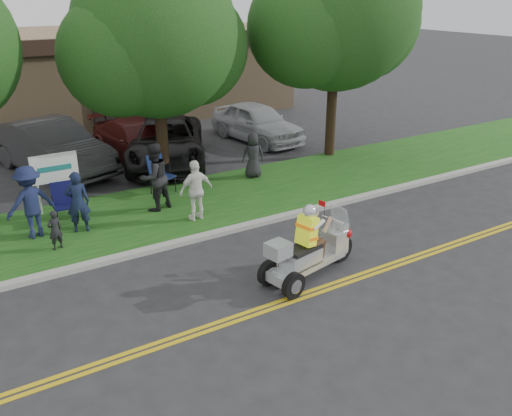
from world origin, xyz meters
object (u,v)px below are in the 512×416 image
trike_scooter (309,252)px  parked_car_left (51,147)px  lawn_chair_b (159,171)px  spectator_adult_right (196,190)px  parked_car_mid (166,142)px  parked_car_right (140,142)px  spectator_adult_mid (154,177)px  parked_car_far_right (257,122)px  spectator_adult_left (78,202)px  lawn_chair_a (63,200)px

trike_scooter → parked_car_left: size_ratio=0.50×
lawn_chair_b → parked_car_left: 4.60m
spectator_adult_right → parked_car_mid: spectator_adult_right is taller
parked_car_mid → parked_car_right: 1.06m
spectator_adult_right → parked_car_left: (-2.31, 6.47, -0.05)m
spectator_adult_mid → parked_car_mid: size_ratio=0.34×
parked_car_left → parked_car_far_right: (8.07, -0.18, -0.09)m
parked_car_far_right → trike_scooter: bearing=-122.0°
lawn_chair_b → spectator_adult_mid: 1.40m
spectator_adult_right → parked_car_far_right: (5.76, 6.29, -0.15)m
lawn_chair_b → spectator_adult_left: spectator_adult_left is taller
lawn_chair_b → spectator_adult_left: 3.25m
spectator_adult_right → spectator_adult_mid: bearing=-65.3°
spectator_adult_left → parked_car_mid: (4.26, 4.51, -0.12)m
trike_scooter → spectator_adult_mid: (-1.45, 5.21, 0.46)m
spectator_adult_right → parked_car_far_right: bearing=-136.4°
lawn_chair_a → spectator_adult_mid: size_ratio=0.55×
lawn_chair_b → trike_scooter: bearing=-106.0°
spectator_adult_right → parked_car_left: same height
spectator_adult_left → parked_car_right: 6.40m
trike_scooter → parked_car_left: (-3.09, 10.44, 0.27)m
parked_car_right → parked_car_far_right: (5.07, 0.14, 0.06)m
parked_car_right → lawn_chair_a: bearing=-138.0°
lawn_chair_a → lawn_chair_b: (2.99, 0.73, 0.07)m
parked_car_right → parked_car_far_right: parked_car_far_right is taller
lawn_chair_a → parked_car_mid: parked_car_mid is taller
parked_car_far_right → lawn_chair_a: bearing=-158.8°
parked_car_left → parked_car_right: (3.00, -0.32, -0.15)m
lawn_chair_b → spectator_adult_right: (0.07, -2.46, 0.16)m
lawn_chair_a → spectator_adult_right: spectator_adult_right is taller
trike_scooter → parked_car_right: 10.13m
parked_car_left → parked_car_right: size_ratio=1.07×
trike_scooter → parked_car_mid: bearing=74.8°
parked_car_mid → spectator_adult_left: bearing=-109.2°
lawn_chair_a → parked_car_far_right: 9.92m
parked_car_far_right → spectator_adult_mid: bearing=-148.0°
spectator_adult_mid → parked_car_mid: 4.61m
trike_scooter → parked_car_far_right: (4.98, 10.26, 0.18)m
trike_scooter → parked_car_far_right: size_ratio=0.57×
spectator_adult_mid → spectator_adult_right: (0.68, -1.24, -0.13)m
trike_scooter → parked_car_far_right: 11.41m
parked_car_left → parked_car_far_right: size_ratio=1.16×
spectator_adult_left → parked_car_far_right: 10.21m
trike_scooter → parked_car_mid: trike_scooter is taller
spectator_adult_left → parked_car_far_right: (8.64, 5.44, -0.13)m
lawn_chair_b → spectator_adult_left: size_ratio=0.74×
parked_car_left → spectator_adult_mid: bearing=-91.1°
spectator_adult_mid → parked_car_far_right: size_ratio=0.42×
spectator_adult_mid → lawn_chair_b: bearing=-134.9°
parked_car_mid → parked_car_left: bearing=-172.6°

